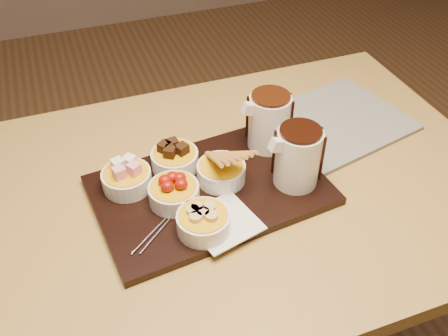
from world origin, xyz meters
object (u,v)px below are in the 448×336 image
object	(u,v)px
dining_table	(223,217)
pitcher_dark_chocolate	(298,157)
serving_board	(210,190)
bowl_strawberries	(174,194)
newspaper	(334,122)
pitcher_milk_chocolate	(269,122)

from	to	relation	value
dining_table	pitcher_dark_chocolate	xyz separation A→B (m)	(0.14, -0.06, 0.18)
serving_board	bowl_strawberries	size ratio (longest dim) A/B	4.60
dining_table	newspaper	distance (m)	0.36
pitcher_dark_chocolate	newspaper	bearing A→B (deg)	35.56
bowl_strawberries	serving_board	bearing A→B (deg)	9.57
pitcher_dark_chocolate	pitcher_milk_chocolate	xyz separation A→B (m)	(-0.00, 0.13, 0.00)
serving_board	bowl_strawberries	world-z (taller)	bowl_strawberries
bowl_strawberries	pitcher_dark_chocolate	size ratio (longest dim) A/B	0.80
bowl_strawberries	pitcher_dark_chocolate	distance (m)	0.25
bowl_strawberries	pitcher_milk_chocolate	xyz separation A→B (m)	(0.25, 0.10, 0.04)
bowl_strawberries	newspaper	size ratio (longest dim) A/B	0.30
dining_table	pitcher_milk_chocolate	xyz separation A→B (m)	(0.13, 0.07, 0.18)
pitcher_dark_chocolate	newspaper	size ratio (longest dim) A/B	0.37
pitcher_dark_chocolate	newspaper	distance (m)	0.26
dining_table	newspaper	xyz separation A→B (m)	(0.33, 0.11, 0.10)
serving_board	bowl_strawberries	xyz separation A→B (m)	(-0.08, -0.01, 0.03)
bowl_strawberries	pitcher_dark_chocolate	bearing A→B (deg)	-6.66
dining_table	bowl_strawberries	bearing A→B (deg)	-165.83
dining_table	pitcher_milk_chocolate	size ratio (longest dim) A/B	9.65
dining_table	pitcher_dark_chocolate	distance (m)	0.23
pitcher_dark_chocolate	newspaper	world-z (taller)	pitcher_dark_chocolate
bowl_strawberries	dining_table	bearing A→B (deg)	14.17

